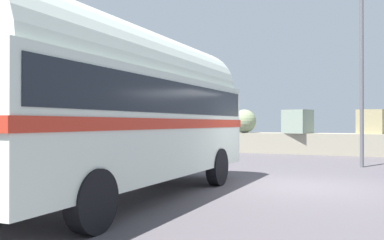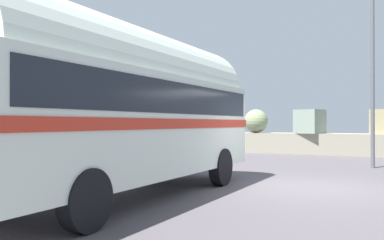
# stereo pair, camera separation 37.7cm
# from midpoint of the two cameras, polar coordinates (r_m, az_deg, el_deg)

# --- Properties ---
(ground) EXTENTS (32.00, 26.00, 0.02)m
(ground) POSITION_cam_midpoint_polar(r_m,az_deg,el_deg) (11.11, 15.96, -8.83)
(ground) COLOR #504A4F
(breakwater) EXTENTS (31.36, 2.12, 2.38)m
(breakwater) POSITION_cam_midpoint_polar(r_m,az_deg,el_deg) (22.68, 21.60, -2.75)
(breakwater) COLOR gray
(breakwater) RESTS_ON ground
(vintage_coach) EXTENTS (2.60, 8.63, 3.70)m
(vintage_coach) POSITION_cam_midpoint_polar(r_m,az_deg,el_deg) (9.11, -7.63, 2.17)
(vintage_coach) COLOR black
(vintage_coach) RESTS_ON ground
(lamp_post) EXTENTS (0.47, 0.88, 6.55)m
(lamp_post) POSITION_cam_midpoint_polar(r_m,az_deg,el_deg) (16.52, 23.98, 6.73)
(lamp_post) COLOR #5B5B60
(lamp_post) RESTS_ON ground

